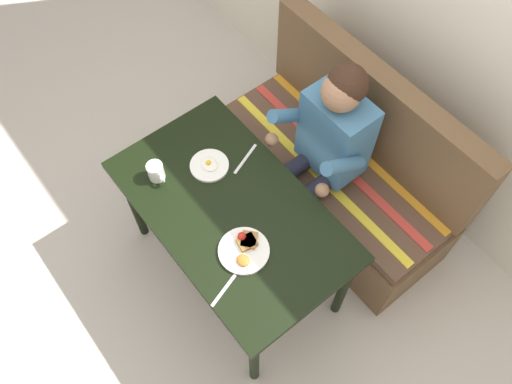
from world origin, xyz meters
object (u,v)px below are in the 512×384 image
object	(u,v)px
table	(232,216)
coffee_mug	(156,171)
couch	(339,170)
plate_breakfast	(244,249)
plate_eggs	(209,165)
person	(325,143)
knife	(245,159)
fork	(224,290)

from	to	relation	value
table	coffee_mug	bearing A→B (deg)	-154.05
couch	plate_breakfast	bearing A→B (deg)	-76.12
plate_eggs	coffee_mug	xyz separation A→B (m)	(-0.11, -0.23, 0.04)
person	coffee_mug	distance (m)	0.85
plate_eggs	knife	xyz separation A→B (m)	(0.08, 0.16, -0.01)
person	plate_eggs	xyz separation A→B (m)	(-0.25, -0.53, -0.00)
person	plate_breakfast	distance (m)	0.70
couch	coffee_mug	xyz separation A→B (m)	(-0.36, -0.94, 0.45)
plate_breakfast	fork	xyz separation A→B (m)	(0.09, -0.19, -0.01)
person	coffee_mug	bearing A→B (deg)	-115.29
plate_eggs	coffee_mug	distance (m)	0.26
table	person	size ratio (longest dim) A/B	0.99
table	plate_breakfast	size ratio (longest dim) A/B	5.21
fork	coffee_mug	bearing A→B (deg)	154.79
person	fork	world-z (taller)	person
plate_breakfast	plate_eggs	size ratio (longest dim) A/B	1.20
couch	plate_eggs	distance (m)	0.85
plate_breakfast	couch	bearing A→B (deg)	103.88
plate_eggs	coffee_mug	world-z (taller)	coffee_mug
coffee_mug	knife	xyz separation A→B (m)	(0.18, 0.40, -0.05)
table	coffee_mug	size ratio (longest dim) A/B	10.17
plate_breakfast	knife	xyz separation A→B (m)	(-0.39, 0.30, -0.01)
couch	plate_breakfast	world-z (taller)	couch
fork	knife	size ratio (longest dim) A/B	0.85
plate_eggs	couch	bearing A→B (deg)	70.37
person	coffee_mug	size ratio (longest dim) A/B	10.27
table	plate_eggs	size ratio (longest dim) A/B	6.25
table	knife	world-z (taller)	knife
couch	table	bearing A→B (deg)	-90.00
person	plate_eggs	bearing A→B (deg)	-115.61
table	plate_breakfast	bearing A→B (deg)	-21.28
table	couch	xyz separation A→B (m)	(0.00, 0.76, -0.32)
fork	person	bearing A→B (deg)	92.16
plate_breakfast	plate_eggs	xyz separation A→B (m)	(-0.46, 0.14, -0.00)
couch	knife	xyz separation A→B (m)	(-0.18, -0.54, 0.40)
person	plate_breakfast	bearing A→B (deg)	-72.92
table	fork	bearing A→B (deg)	-41.44
couch	coffee_mug	world-z (taller)	couch
fork	knife	xyz separation A→B (m)	(-0.48, 0.49, 0.00)
plate_breakfast	coffee_mug	bearing A→B (deg)	-170.70
knife	fork	bearing A→B (deg)	-66.40
person	knife	xyz separation A→B (m)	(-0.18, -0.37, -0.01)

